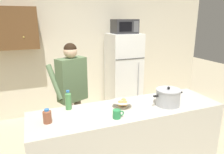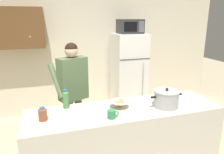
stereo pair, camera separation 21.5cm
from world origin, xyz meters
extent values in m
cube|color=beige|center=(0.00, 2.30, 1.30)|extent=(6.00, 0.12, 2.60)
cube|color=brown|center=(-1.60, 2.07, 1.80)|extent=(1.47, 0.34, 0.73)
sphere|color=gold|center=(-1.12, 1.90, 1.66)|extent=(0.03, 0.03, 0.03)
cube|color=beige|center=(0.00, 0.00, 0.46)|extent=(2.35, 0.68, 0.92)
cube|color=white|center=(0.78, 1.85, 0.84)|extent=(0.64, 0.64, 1.67)
cube|color=#333333|center=(0.78, 1.53, 1.21)|extent=(0.63, 0.01, 0.01)
cylinder|color=#B2B2B7|center=(0.95, 1.50, 0.75)|extent=(0.02, 0.02, 0.75)
cube|color=#2D2D30|center=(0.78, 1.83, 1.81)|extent=(0.48, 0.36, 0.28)
cube|color=black|center=(0.72, 1.65, 1.81)|extent=(0.26, 0.01, 0.18)
cube|color=#59595B|center=(0.94, 1.65, 1.81)|extent=(0.11, 0.01, 0.21)
cylinder|color=#726656|center=(-0.45, 0.85, 0.40)|extent=(0.11, 0.11, 0.80)
cylinder|color=#726656|center=(-0.59, 0.79, 0.40)|extent=(0.11, 0.11, 0.80)
cube|color=#59724C|center=(-0.52, 0.82, 1.12)|extent=(0.46, 0.35, 0.63)
sphere|color=beige|center=(-0.52, 0.82, 1.53)|extent=(0.19, 0.19, 0.19)
sphere|color=black|center=(-0.52, 0.82, 1.55)|extent=(0.18, 0.18, 0.18)
cylinder|color=#59724C|center=(-0.38, 1.01, 1.10)|extent=(0.22, 0.38, 0.49)
cylinder|color=#59724C|center=(-0.76, 0.85, 1.10)|extent=(0.22, 0.38, 0.49)
cylinder|color=#ADAFB5|center=(0.50, -0.09, 1.02)|extent=(0.30, 0.30, 0.19)
cylinder|color=#ADAFB5|center=(0.50, -0.09, 1.12)|extent=(0.31, 0.31, 0.02)
sphere|color=black|center=(0.50, -0.09, 1.14)|extent=(0.04, 0.04, 0.04)
cube|color=black|center=(0.32, -0.09, 1.06)|extent=(0.06, 0.02, 0.02)
cube|color=black|center=(0.68, -0.09, 1.06)|extent=(0.06, 0.02, 0.02)
cylinder|color=#2D8C4C|center=(-0.24, -0.19, 0.97)|extent=(0.09, 0.09, 0.10)
torus|color=#2D8C4C|center=(-0.18, -0.19, 0.97)|extent=(0.06, 0.01, 0.06)
cylinder|color=beige|center=(-0.06, 0.06, 0.93)|extent=(0.13, 0.13, 0.02)
cone|color=beige|center=(-0.06, 0.06, 0.97)|extent=(0.24, 0.24, 0.06)
sphere|color=tan|center=(-0.09, 0.03, 0.98)|extent=(0.07, 0.07, 0.07)
sphere|color=tan|center=(-0.03, 0.09, 0.98)|extent=(0.07, 0.07, 0.07)
sphere|color=tan|center=(-0.05, 0.02, 0.98)|extent=(0.07, 0.07, 0.07)
cylinder|color=brown|center=(-0.95, -0.02, 0.98)|extent=(0.09, 0.09, 0.13)
cone|color=brown|center=(-0.95, -0.02, 1.06)|extent=(0.09, 0.09, 0.02)
cylinder|color=#3372BF|center=(-0.95, -0.02, 1.06)|extent=(0.05, 0.05, 0.02)
cylinder|color=#4C8C4C|center=(-0.68, 0.24, 1.02)|extent=(0.07, 0.07, 0.19)
cone|color=#4C8C4C|center=(-0.68, 0.24, 1.13)|extent=(0.07, 0.07, 0.03)
cylinder|color=#3372BF|center=(-0.68, 0.24, 1.15)|extent=(0.04, 0.04, 0.02)
camera|label=1|loc=(-1.06, -2.12, 1.97)|focal=33.83mm
camera|label=2|loc=(-0.85, -2.19, 1.97)|focal=33.83mm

